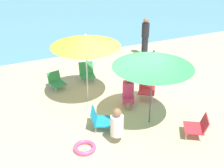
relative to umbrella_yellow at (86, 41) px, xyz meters
name	(u,v)px	position (x,y,z in m)	size (l,w,h in m)	color
ground_plane	(125,112)	(0.72, -1.23, -1.92)	(40.00, 40.00, 0.00)	#CCB789
sea_water	(36,13)	(0.72, 11.81, -1.91)	(40.00, 16.00, 0.01)	#5693A3
umbrella_yellow	(86,41)	(0.00, 0.00, 0.00)	(2.06, 2.06, 2.13)	silver
umbrella_green	(153,59)	(1.10, -1.94, -0.03)	(2.09, 2.09, 2.15)	#4C4C51
beach_chair_a	(87,72)	(0.43, 1.27, -1.60)	(0.57, 0.58, 0.64)	#33934C
beach_chair_b	(56,81)	(-0.72, 1.12, -1.65)	(0.57, 0.65, 0.53)	#33934C
beach_chair_c	(100,119)	(-0.25, -1.65, -1.62)	(0.77, 0.75, 0.58)	teal
beach_chair_d	(147,89)	(1.72, -0.72, -1.59)	(0.69, 0.69, 0.59)	red
beach_chair_e	(198,126)	(1.91, -2.99, -1.61)	(0.77, 0.76, 0.58)	red
person_a	(117,125)	(-0.07, -2.35, -1.42)	(0.46, 0.56, 0.99)	silver
person_b	(128,91)	(0.99, -0.86, -1.43)	(0.48, 0.57, 0.97)	#DB3866
person_c	(145,37)	(3.44, 2.47, -1.10)	(0.31, 0.31, 1.62)	black
swim_ring	(85,148)	(-0.92, -2.32, -1.86)	(0.56, 0.56, 0.11)	#E54C7F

